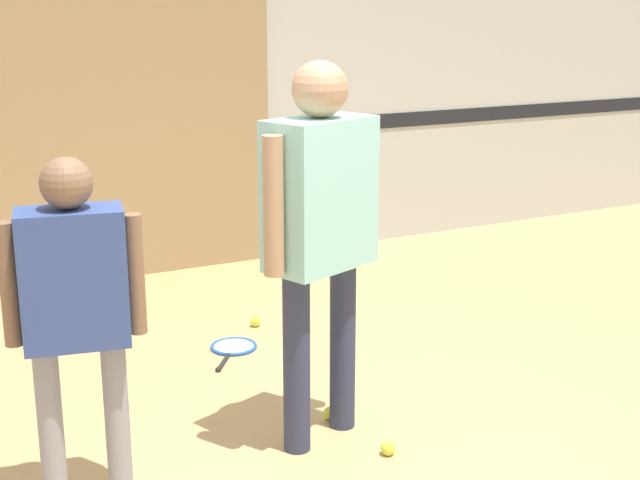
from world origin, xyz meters
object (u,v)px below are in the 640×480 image
at_px(tennis_ball_stray_left, 330,413).
at_px(tennis_ball_by_spare_racket, 256,322).
at_px(person_instructor, 320,214).
at_px(person_student_left, 75,296).
at_px(racket_spare_on_floor, 233,348).
at_px(tennis_ball_near_instructor, 388,448).

bearing_deg(tennis_ball_stray_left, tennis_ball_by_spare_racket, 81.78).
xyz_separation_m(person_instructor, person_student_left, (-1.09, -0.04, -0.20)).
height_order(person_instructor, tennis_ball_by_spare_racket, person_instructor).
height_order(racket_spare_on_floor, tennis_ball_stray_left, tennis_ball_stray_left).
bearing_deg(person_student_left, tennis_ball_stray_left, 19.35).
bearing_deg(person_student_left, person_instructor, 13.28).
height_order(person_instructor, tennis_ball_stray_left, person_instructor).
relative_size(person_instructor, racket_spare_on_floor, 3.52).
bearing_deg(tennis_ball_stray_left, racket_spare_on_floor, 94.02).
bearing_deg(person_student_left, tennis_ball_near_instructor, -0.13).
bearing_deg(racket_spare_on_floor, tennis_ball_near_instructor, 41.42).
distance_m(person_student_left, tennis_ball_by_spare_racket, 2.26).
bearing_deg(tennis_ball_by_spare_racket, tennis_ball_near_instructor, -94.13).
bearing_deg(tennis_ball_near_instructor, person_student_left, 168.85).
bearing_deg(racket_spare_on_floor, person_instructor, 33.65).
xyz_separation_m(tennis_ball_near_instructor, tennis_ball_stray_left, (-0.07, 0.43, 0.00)).
relative_size(tennis_ball_by_spare_racket, tennis_ball_stray_left, 1.00).
bearing_deg(person_instructor, person_student_left, 161.97).
xyz_separation_m(racket_spare_on_floor, tennis_ball_by_spare_racket, (0.27, 0.29, 0.02)).
bearing_deg(tennis_ball_near_instructor, person_instructor, 122.97).
bearing_deg(person_instructor, tennis_ball_near_instructor, -77.33).
height_order(racket_spare_on_floor, tennis_ball_by_spare_racket, tennis_ball_by_spare_racket).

